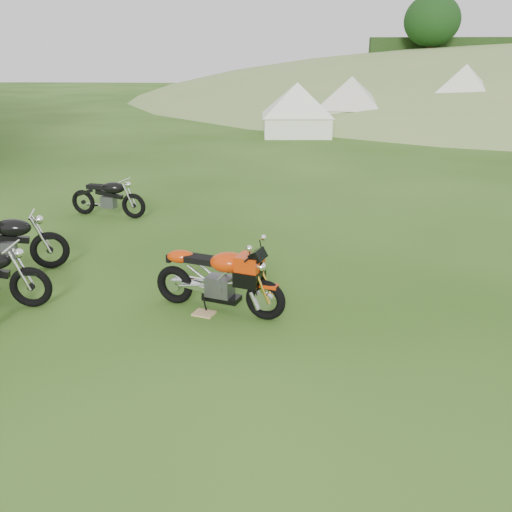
# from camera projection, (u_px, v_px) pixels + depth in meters

# --- Properties ---
(ground) EXTENTS (120.00, 120.00, 0.00)m
(ground) POSITION_uv_depth(u_px,v_px,m) (230.00, 338.00, 6.90)
(ground) COLOR #1F3F0D
(ground) RESTS_ON ground
(sport_motorcycle) EXTENTS (1.83, 0.98, 1.07)m
(sport_motorcycle) POSITION_uv_depth(u_px,v_px,m) (218.00, 273.00, 7.44)
(sport_motorcycle) COLOR #C13106
(sport_motorcycle) RESTS_ON ground
(plywood_board) EXTENTS (0.33, 0.29, 0.02)m
(plywood_board) POSITION_uv_depth(u_px,v_px,m) (204.00, 313.00, 7.51)
(plywood_board) COLOR tan
(plywood_board) RESTS_ON ground
(vintage_moto_c) EXTENTS (1.93, 0.97, 0.99)m
(vintage_moto_c) POSITION_uv_depth(u_px,v_px,m) (3.00, 242.00, 8.80)
(vintage_moto_c) COLOR black
(vintage_moto_c) RESTS_ON ground
(vintage_moto_d) EXTENTS (1.68, 0.70, 0.86)m
(vintage_moto_d) POSITION_uv_depth(u_px,v_px,m) (108.00, 196.00, 11.85)
(vintage_moto_d) COLOR black
(vintage_moto_d) RESTS_ON ground
(tent_left) EXTENTS (2.83, 2.83, 2.30)m
(tent_left) POSITION_uv_depth(u_px,v_px,m) (297.00, 107.00, 23.28)
(tent_left) COLOR white
(tent_left) RESTS_ON ground
(tent_mid) EXTENTS (3.22, 3.22, 2.39)m
(tent_mid) POSITION_uv_depth(u_px,v_px,m) (351.00, 100.00, 25.81)
(tent_mid) COLOR beige
(tent_mid) RESTS_ON ground
(tent_right) EXTENTS (4.06, 4.06, 2.71)m
(tent_right) POSITION_uv_depth(u_px,v_px,m) (463.00, 97.00, 25.68)
(tent_right) COLOR silver
(tent_right) RESTS_ON ground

